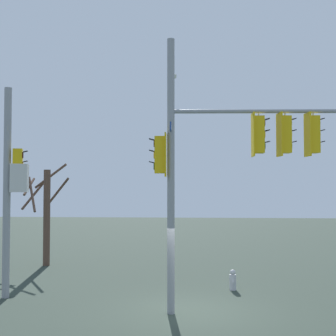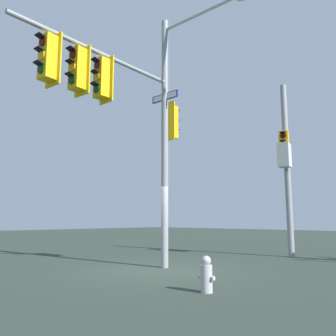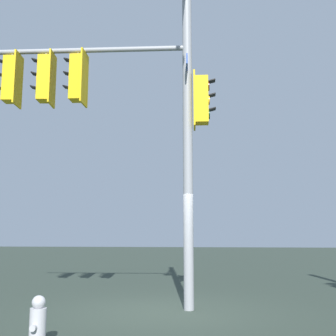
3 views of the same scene
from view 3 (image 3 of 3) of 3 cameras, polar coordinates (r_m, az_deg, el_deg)
The scene contains 3 objects.
ground_plane at distance 9.24m, azimuth -0.44°, elevation -19.12°, with size 80.00×80.00×0.00m, color #2D382F.
main_signal_pole_assembly at distance 9.85m, azimuth -6.08°, elevation 11.09°, with size 3.87×5.91×8.17m.
fire_hydrant_fallback at distance 6.74m, azimuth -17.44°, elevation -19.58°, with size 0.38×0.24×0.73m.
Camera 3 is at (-9.04, -0.96, 1.64)m, focal length 44.43 mm.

